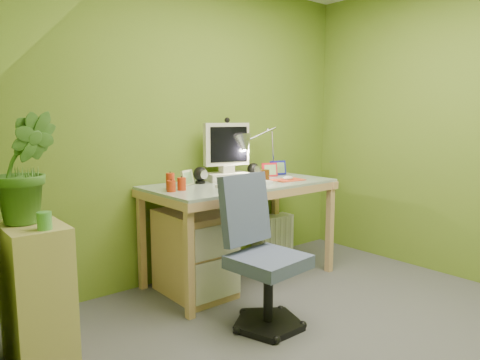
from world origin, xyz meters
TOP-DOWN VIEW (x-y plane):
  - floor at (0.00, 0.00)m, footprint 3.20×3.20m
  - wall_back at (0.00, 1.60)m, footprint 3.20×0.01m
  - wall_left at (-1.60, 0.00)m, footprint 0.01×3.20m
  - desk at (0.20, 1.23)m, footprint 1.48×0.76m
  - monitor at (0.20, 1.41)m, footprint 0.44×0.31m
  - speaker_left at (-0.07, 1.39)m, footprint 0.12×0.12m
  - speaker_right at (0.47, 1.39)m, footprint 0.11×0.11m
  - keyboard at (0.12, 1.09)m, footprint 0.45×0.14m
  - mousepad at (0.58, 1.09)m, footprint 0.26×0.20m
  - mouse at (0.58, 1.09)m, footprint 0.11×0.08m
  - amber_tumbler at (0.38, 1.15)m, footprint 0.09×0.09m
  - candle_cluster at (-0.40, 1.24)m, footprint 0.18×0.17m
  - photo_frame_red at (0.62, 1.35)m, footprint 0.13×0.07m
  - photo_frame_blue at (0.76, 1.39)m, footprint 0.14×0.06m
  - photo_frame_green at (-0.20, 1.37)m, footprint 0.13×0.08m
  - desk_lamp at (0.65, 1.41)m, footprint 0.60×0.36m
  - side_ledge at (-1.40, 0.95)m, footprint 0.28×0.43m
  - potted_plant at (-1.40, 1.00)m, footprint 0.35×0.30m
  - green_cup at (-1.38, 0.80)m, footprint 0.08×0.08m
  - task_chair at (-0.19, 0.50)m, footprint 0.51×0.51m
  - radiator at (0.81, 1.50)m, footprint 0.39×0.16m

SIDE VIEW (x-z plane):
  - floor at x=0.00m, z-range -0.01..0.00m
  - radiator at x=0.81m, z-range 0.00..0.39m
  - side_ledge at x=-1.40m, z-range 0.00..0.75m
  - desk at x=0.20m, z-range 0.00..0.79m
  - task_chair at x=-0.19m, z-range 0.00..0.85m
  - mousepad at x=0.58m, z-range 0.79..0.79m
  - keyboard at x=0.12m, z-range 0.79..0.81m
  - green_cup at x=-1.38m, z-range 0.75..0.84m
  - mouse at x=0.58m, z-range 0.79..0.82m
  - amber_tumbler at x=0.38m, z-range 0.79..0.88m
  - photo_frame_green at x=-0.20m, z-range 0.79..0.90m
  - photo_frame_red at x=0.62m, z-range 0.79..0.90m
  - candle_cluster at x=-0.40m, z-range 0.79..0.90m
  - photo_frame_blue at x=0.76m, z-range 0.79..0.91m
  - speaker_right at x=0.47m, z-range 0.79..0.91m
  - speaker_left at x=-0.07m, z-range 0.79..0.92m
  - potted_plant at x=-1.40m, z-range 0.75..1.32m
  - monitor at x=0.20m, z-range 0.79..1.33m
  - desk_lamp at x=0.65m, z-range 0.79..1.39m
  - wall_back at x=0.00m, z-range 0.00..2.40m
  - wall_left at x=-1.60m, z-range 0.00..2.40m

